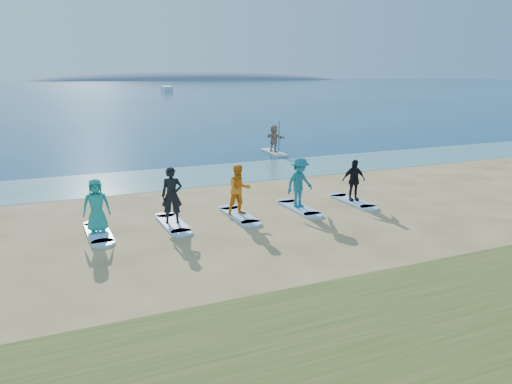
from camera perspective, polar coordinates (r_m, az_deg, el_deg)
name	(u,v)px	position (r m, az deg, el deg)	size (l,w,h in m)	color
ground	(279,242)	(14.98, 2.63, -5.79)	(600.00, 600.00, 0.00)	tan
shallow_water	(181,177)	(24.48, -8.55, 1.72)	(600.00, 600.00, 0.00)	teal
ocean	(49,88)	(172.78, -22.58, 10.88)	(600.00, 600.00, 0.00)	navy
island_ridge	(200,80)	(328.68, -6.47, 12.58)	(220.00, 56.00, 18.00)	slate
paddleboard	(274,152)	(31.38, 2.05, 4.55)	(0.70, 3.00, 0.12)	silver
paddleboarder	(274,138)	(31.25, 2.07, 6.16)	(1.54, 0.49, 1.66)	tan
boat_offshore_b	(167,92)	(132.11, -10.14, 11.18)	(2.16, 5.32, 1.49)	silver
surfboard_0	(98,233)	(16.44, -17.56, -4.50)	(0.70, 2.20, 0.09)	#A4D2FF
student_0	(96,206)	(16.19, -17.79, -1.49)	(0.83, 0.54, 1.70)	teal
surfboard_1	(173,224)	(16.84, -9.46, -3.61)	(0.70, 2.20, 0.09)	#A4D2FF
student_1	(172,195)	(16.58, -9.59, -0.37)	(0.68, 0.45, 1.87)	black
surfboard_2	(239,216)	(17.56, -1.90, -2.70)	(0.70, 2.20, 0.09)	#A4D2FF
student_2	(239,190)	(17.33, -1.93, 0.26)	(0.86, 0.67, 1.77)	orange
surfboard_3	(299,208)	(18.57, 4.94, -1.85)	(0.70, 2.20, 0.09)	#A4D2FF
student_3	(300,183)	(18.34, 5.00, 1.08)	(1.19, 0.69, 1.85)	#1A6D81
surfboard_4	(353,201)	(19.82, 10.99, -1.06)	(0.70, 2.20, 0.09)	#A4D2FF
student_4	(354,180)	(19.62, 11.11, 1.34)	(0.94, 0.39, 1.61)	black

